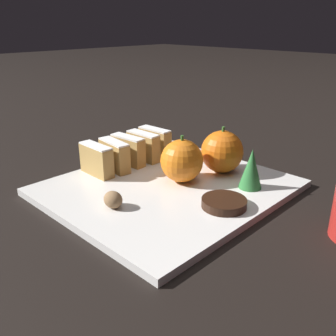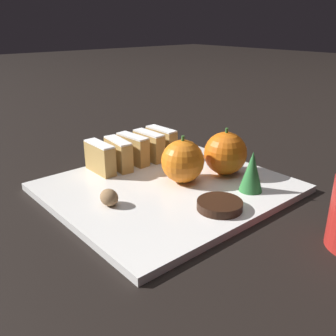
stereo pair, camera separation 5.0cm
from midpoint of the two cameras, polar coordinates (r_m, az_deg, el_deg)
ground_plane at (r=0.64m, az=-2.27°, el=-3.55°), size 6.00×6.00×0.00m
serving_platter at (r=0.64m, az=-2.27°, el=-3.06°), size 0.33×0.37×0.01m
stollen_slice_front at (r=0.68m, az=-12.94°, el=1.20°), size 0.07×0.02×0.06m
stollen_slice_second at (r=0.70m, az=-10.24°, el=1.86°), size 0.07×0.03×0.06m
stollen_slice_third at (r=0.72m, az=-8.12°, el=2.67°), size 0.07×0.03×0.06m
stollen_slice_fourth at (r=0.74m, az=-5.75°, el=3.29°), size 0.07×0.03×0.06m
stollen_slice_fifth at (r=0.77m, az=-3.92°, el=3.99°), size 0.07×0.03×0.06m
orange_near at (r=0.63m, az=-0.16°, el=1.07°), size 0.07×0.07×0.08m
orange_far at (r=0.68m, az=6.14°, el=2.46°), size 0.08×0.08×0.08m
walnut at (r=0.56m, az=-10.74°, el=-4.91°), size 0.03×0.03×0.03m
chocolate_cookie at (r=0.56m, az=5.88°, el=-5.42°), size 0.07×0.07×0.01m
evergreen_sprig at (r=0.62m, az=10.32°, el=-0.15°), size 0.04×0.04×0.07m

